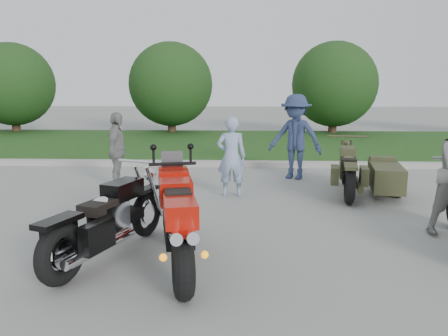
{
  "coord_description": "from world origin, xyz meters",
  "views": [
    {
      "loc": [
        0.12,
        -5.57,
        2.16
      ],
      "look_at": [
        -0.19,
        1.59,
        0.8
      ],
      "focal_mm": 35.0,
      "sensor_mm": 36.0,
      "label": 1
    }
  ],
  "objects_px": {
    "cruiser_left": "(105,223)",
    "cruiser_sidecar": "(370,175)",
    "person_stripe": "(231,157)",
    "sportbike_red": "(177,217)",
    "person_back": "(117,150)",
    "person_denim": "(295,137)"
  },
  "relations": [
    {
      "from": "cruiser_left",
      "to": "cruiser_sidecar",
      "type": "xyz_separation_m",
      "value": [
        4.21,
        3.4,
        -0.05
      ]
    },
    {
      "from": "person_stripe",
      "to": "sportbike_red",
      "type": "bearing_deg",
      "value": 80.04
    },
    {
      "from": "sportbike_red",
      "to": "person_back",
      "type": "relative_size",
      "value": 1.41
    },
    {
      "from": "cruiser_left",
      "to": "cruiser_sidecar",
      "type": "height_order",
      "value": "cruiser_left"
    },
    {
      "from": "sportbike_red",
      "to": "cruiser_left",
      "type": "relative_size",
      "value": 0.98
    },
    {
      "from": "person_stripe",
      "to": "person_denim",
      "type": "relative_size",
      "value": 0.8
    },
    {
      "from": "cruiser_sidecar",
      "to": "person_denim",
      "type": "xyz_separation_m",
      "value": [
        -1.29,
        1.6,
        0.56
      ]
    },
    {
      "from": "person_denim",
      "to": "person_stripe",
      "type": "bearing_deg",
      "value": -104.51
    },
    {
      "from": "sportbike_red",
      "to": "cruiser_left",
      "type": "bearing_deg",
      "value": 153.41
    },
    {
      "from": "sportbike_red",
      "to": "cruiser_sidecar",
      "type": "xyz_separation_m",
      "value": [
        3.26,
        3.64,
        -0.21
      ]
    },
    {
      "from": "person_denim",
      "to": "person_back",
      "type": "relative_size",
      "value": 1.22
    },
    {
      "from": "cruiser_sidecar",
      "to": "person_back",
      "type": "distance_m",
      "value": 5.2
    },
    {
      "from": "cruiser_left",
      "to": "person_stripe",
      "type": "bearing_deg",
      "value": 85.65
    },
    {
      "from": "cruiser_left",
      "to": "person_denim",
      "type": "relative_size",
      "value": 1.18
    },
    {
      "from": "cruiser_sidecar",
      "to": "person_back",
      "type": "xyz_separation_m",
      "value": [
        -5.16,
        0.51,
        0.38
      ]
    },
    {
      "from": "cruiser_sidecar",
      "to": "sportbike_red",
      "type": "bearing_deg",
      "value": -121.8
    },
    {
      "from": "person_stripe",
      "to": "person_back",
      "type": "distance_m",
      "value": 2.51
    },
    {
      "from": "cruiser_sidecar",
      "to": "person_stripe",
      "type": "height_order",
      "value": "person_stripe"
    },
    {
      "from": "cruiser_sidecar",
      "to": "person_denim",
      "type": "height_order",
      "value": "person_denim"
    },
    {
      "from": "person_back",
      "to": "cruiser_sidecar",
      "type": "bearing_deg",
      "value": -97.3
    },
    {
      "from": "person_back",
      "to": "person_denim",
      "type": "bearing_deg",
      "value": -75.98
    },
    {
      "from": "sportbike_red",
      "to": "person_stripe",
      "type": "height_order",
      "value": "person_stripe"
    }
  ]
}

